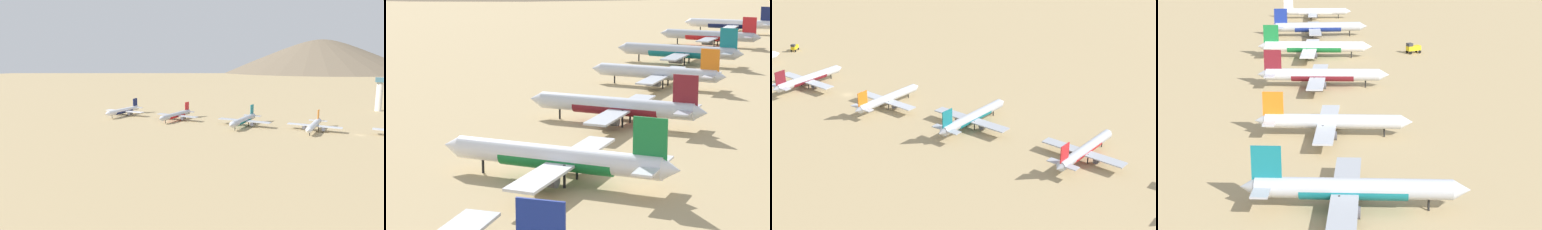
% 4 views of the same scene
% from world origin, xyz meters
% --- Properties ---
extents(ground_plane, '(1806.62, 1806.62, 0.00)m').
position_xyz_m(ground_plane, '(0.00, 0.00, 0.00)').
color(ground_plane, tan).
extents(parked_jet_1, '(37.63, 30.68, 10.85)m').
position_xyz_m(parked_jet_1, '(-0.42, -109.99, 3.61)').
color(parked_jet_1, '#B2B7C1').
rests_on(parked_jet_1, ground).
extents(parked_jet_2, '(40.46, 32.95, 11.66)m').
position_xyz_m(parked_jet_2, '(1.63, -63.60, 3.88)').
color(parked_jet_2, '#B2B7C1').
rests_on(parked_jet_2, ground).
extents(parked_jet_3, '(36.70, 29.89, 10.58)m').
position_xyz_m(parked_jet_3, '(-0.64, -23.47, 3.56)').
color(parked_jet_3, silver).
rests_on(parked_jet_3, ground).
extents(parked_jet_4, '(38.98, 31.71, 11.24)m').
position_xyz_m(parked_jet_4, '(-1.91, 21.58, 3.74)').
color(parked_jet_4, silver).
rests_on(parked_jet_4, ground).
extents(service_truck, '(5.70, 4.53, 3.90)m').
position_xyz_m(service_truck, '(32.35, 68.69, 2.08)').
color(service_truck, yellow).
rests_on(service_truck, ground).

